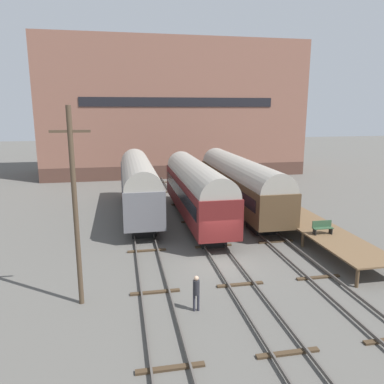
# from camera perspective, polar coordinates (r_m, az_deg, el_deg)

# --- Properties ---
(ground_plane) EXTENTS (200.00, 200.00, 0.00)m
(ground_plane) POSITION_cam_1_polar(r_m,az_deg,el_deg) (23.84, 5.06, -10.81)
(ground_plane) COLOR #56544F
(track_left) EXTENTS (2.60, 60.00, 0.26)m
(track_left) POSITION_cam_1_polar(r_m,az_deg,el_deg) (23.02, -6.36, -11.33)
(track_left) COLOR #4C4742
(track_left) RESTS_ON ground
(track_middle) EXTENTS (2.60, 60.00, 0.26)m
(track_middle) POSITION_cam_1_polar(r_m,az_deg,el_deg) (23.79, 5.07, -10.49)
(track_middle) COLOR #4C4742
(track_middle) RESTS_ON ground
(track_right) EXTENTS (2.60, 60.00, 0.26)m
(track_right) POSITION_cam_1_polar(r_m,az_deg,el_deg) (25.39, 15.36, -9.39)
(track_right) COLOR #4C4742
(track_right) RESTS_ON ground
(train_car_maroon) EXTENTS (3.00, 16.13, 5.19)m
(train_car_maroon) POSITION_cam_1_polar(r_m,az_deg,el_deg) (31.40, 0.64, 0.61)
(train_car_maroon) COLOR black
(train_car_maroon) RESTS_ON ground
(train_car_brown) EXTENTS (3.10, 18.41, 5.08)m
(train_car_brown) POSITION_cam_1_polar(r_m,az_deg,el_deg) (35.08, 7.24, 1.65)
(train_car_brown) COLOR black
(train_car_brown) RESTS_ON ground
(train_car_grey) EXTENTS (3.01, 15.91, 5.26)m
(train_car_grey) POSITION_cam_1_polar(r_m,az_deg,el_deg) (33.68, -8.15, 1.37)
(train_car_grey) COLOR black
(train_car_grey) RESTS_ON ground
(station_platform) EXTENTS (3.17, 12.69, 1.14)m
(station_platform) POSITION_cam_1_polar(r_m,az_deg,el_deg) (27.90, 19.22, -5.65)
(station_platform) COLOR brown
(station_platform) RESTS_ON ground
(bench) EXTENTS (1.40, 0.40, 0.91)m
(bench) POSITION_cam_1_polar(r_m,az_deg,el_deg) (26.90, 19.25, -5.05)
(bench) COLOR #2D4C33
(bench) RESTS_ON station_platform
(person_worker) EXTENTS (0.32, 0.32, 1.79)m
(person_worker) POSITION_cam_1_polar(r_m,az_deg,el_deg) (18.23, 0.65, -14.68)
(person_worker) COLOR #282833
(person_worker) RESTS_ON ground
(utility_pole) EXTENTS (1.80, 0.24, 9.60)m
(utility_pole) POSITION_cam_1_polar(r_m,az_deg,el_deg) (18.36, -17.38, -2.12)
(utility_pole) COLOR #473828
(utility_pole) RESTS_ON ground
(warehouse_building) EXTENTS (36.92, 12.91, 18.80)m
(warehouse_building) POSITION_cam_1_polar(r_m,az_deg,el_deg) (57.47, -2.99, 12.47)
(warehouse_building) COLOR #4F342A
(warehouse_building) RESTS_ON ground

